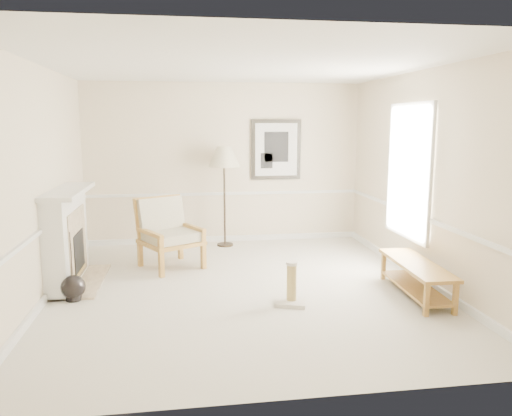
{
  "coord_description": "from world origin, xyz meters",
  "views": [
    {
      "loc": [
        -0.78,
        -6.34,
        2.19
      ],
      "look_at": [
        0.28,
        0.7,
        0.97
      ],
      "focal_mm": 35.0,
      "sensor_mm": 36.0,
      "label": 1
    }
  ],
  "objects_px": {
    "floor_vase": "(73,288)",
    "scratching_post": "(291,291)",
    "floor_lamp": "(224,160)",
    "armchair": "(167,230)",
    "bench": "(416,274)"
  },
  "relations": [
    {
      "from": "floor_vase",
      "to": "scratching_post",
      "type": "relative_size",
      "value": 1.67
    },
    {
      "from": "floor_lamp",
      "to": "scratching_post",
      "type": "xyz_separation_m",
      "value": [
        0.55,
        -3.04,
        -1.38
      ]
    },
    {
      "from": "scratching_post",
      "to": "armchair",
      "type": "bearing_deg",
      "value": 129.09
    },
    {
      "from": "floor_vase",
      "to": "armchair",
      "type": "distance_m",
      "value": 1.82
    },
    {
      "from": "bench",
      "to": "scratching_post",
      "type": "distance_m",
      "value": 1.64
    },
    {
      "from": "floor_vase",
      "to": "armchair",
      "type": "bearing_deg",
      "value": 50.6
    },
    {
      "from": "bench",
      "to": "scratching_post",
      "type": "height_order",
      "value": "scratching_post"
    },
    {
      "from": "floor_lamp",
      "to": "bench",
      "type": "xyz_separation_m",
      "value": [
        2.19,
        -2.99,
        -1.26
      ]
    },
    {
      "from": "floor_vase",
      "to": "bench",
      "type": "height_order",
      "value": "floor_vase"
    },
    {
      "from": "armchair",
      "to": "floor_lamp",
      "type": "relative_size",
      "value": 0.64
    },
    {
      "from": "armchair",
      "to": "floor_lamp",
      "type": "xyz_separation_m",
      "value": [
        0.99,
        1.15,
        0.98
      ]
    },
    {
      "from": "floor_vase",
      "to": "floor_lamp",
      "type": "height_order",
      "value": "floor_lamp"
    },
    {
      "from": "armchair",
      "to": "bench",
      "type": "xyz_separation_m",
      "value": [
        3.17,
        -1.84,
        -0.28
      ]
    },
    {
      "from": "floor_lamp",
      "to": "bench",
      "type": "distance_m",
      "value": 3.91
    },
    {
      "from": "armchair",
      "to": "floor_lamp",
      "type": "bearing_deg",
      "value": 20.22
    }
  ]
}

